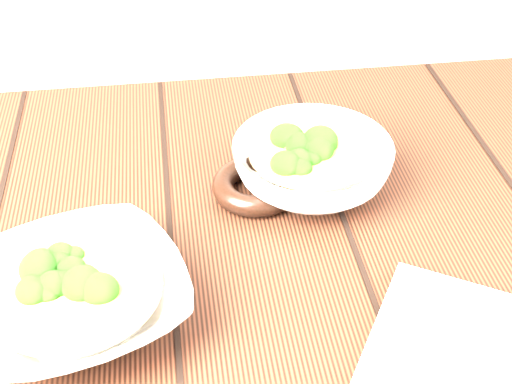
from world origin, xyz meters
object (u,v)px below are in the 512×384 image
Objects in this scene: soup_bowl_back at (312,164)px; soup_bowl_front at (76,297)px; napkin at (498,370)px; trivet at (256,186)px; table at (197,333)px.

soup_bowl_front is at bearing -146.16° from soup_bowl_back.
soup_bowl_back reaches higher than napkin.
trivet reaches higher than napkin.
soup_bowl_back is at bearing 33.84° from soup_bowl_front.
soup_bowl_back is 2.22× the size of trivet.
table is 5.05× the size of soup_bowl_back.
soup_bowl_front is at bearing -149.08° from table.
table is 0.35m from napkin.
trivet is (0.20, 0.17, -0.02)m from soup_bowl_front.
table is 11.23× the size of trivet.
table is at bearing 30.92° from soup_bowl_front.
napkin is at bearing -58.70° from trivet.
soup_bowl_back is at bearing 35.86° from table.
soup_bowl_front is 0.26m from trivet.
soup_bowl_front is at bearing -166.36° from napkin.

